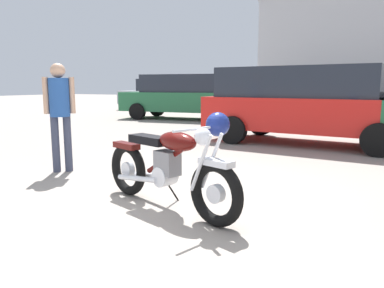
% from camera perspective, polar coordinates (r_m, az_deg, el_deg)
% --- Properties ---
extents(ground_plane, '(80.00, 80.00, 0.00)m').
position_cam_1_polar(ground_plane, '(3.98, -7.28, -10.55)').
color(ground_plane, gray).
extents(vintage_motorcycle, '(1.99, 0.87, 1.07)m').
position_cam_1_polar(vintage_motorcycle, '(3.96, -3.23, -3.22)').
color(vintage_motorcycle, black).
rests_on(vintage_motorcycle, ground_plane).
extents(bystander, '(0.35, 0.34, 1.66)m').
position_cam_1_polar(bystander, '(6.00, -19.75, 5.54)').
color(bystander, '#383D51').
rests_on(bystander, ground_plane).
extents(pale_sedan_back, '(4.87, 2.36, 1.74)m').
position_cam_1_polar(pale_sedan_back, '(8.81, 17.13, 6.12)').
color(pale_sedan_back, black).
rests_on(pale_sedan_back, ground_plane).
extents(blue_hatchback_right, '(4.83, 2.27, 1.74)m').
position_cam_1_polar(blue_hatchback_right, '(14.68, -1.24, 7.54)').
color(blue_hatchback_right, black).
rests_on(blue_hatchback_right, ground_plane).
extents(white_estate_far, '(4.43, 2.45, 1.67)m').
position_cam_1_polar(white_estate_far, '(20.61, -5.18, 7.65)').
color(white_estate_far, black).
rests_on(white_estate_far, ground_plane).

